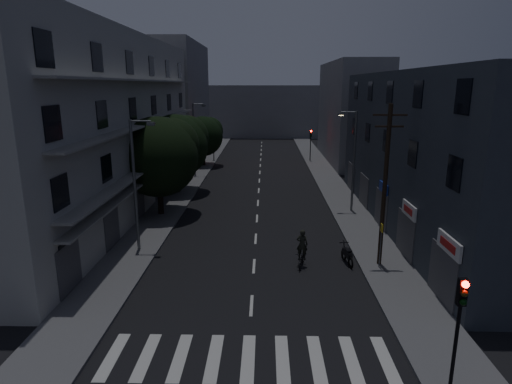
{
  "coord_description": "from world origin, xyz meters",
  "views": [
    {
      "loc": [
        0.6,
        -16.2,
        10.09
      ],
      "look_at": [
        0.0,
        12.0,
        3.0
      ],
      "focal_mm": 30.0,
      "sensor_mm": 36.0,
      "label": 1
    }
  ],
  "objects_px": {
    "bus_stop_sign": "(381,238)",
    "traffic_signal_near": "(460,313)",
    "cyclist": "(302,254)",
    "utility_pole": "(385,183)",
    "motorcycle": "(347,256)"
  },
  "relations": [
    {
      "from": "traffic_signal_near",
      "to": "cyclist",
      "type": "distance_m",
      "value": 11.44
    },
    {
      "from": "bus_stop_sign",
      "to": "utility_pole",
      "type": "bearing_deg",
      "value": 75.19
    },
    {
      "from": "traffic_signal_near",
      "to": "bus_stop_sign",
      "type": "distance_m",
      "value": 10.21
    },
    {
      "from": "traffic_signal_near",
      "to": "utility_pole",
      "type": "relative_size",
      "value": 0.46
    },
    {
      "from": "bus_stop_sign",
      "to": "traffic_signal_near",
      "type": "bearing_deg",
      "value": -91.43
    },
    {
      "from": "bus_stop_sign",
      "to": "cyclist",
      "type": "distance_m",
      "value": 4.48
    },
    {
      "from": "bus_stop_sign",
      "to": "cyclist",
      "type": "xyz_separation_m",
      "value": [
        -4.32,
        0.3,
        -1.14
      ]
    },
    {
      "from": "bus_stop_sign",
      "to": "motorcycle",
      "type": "distance_m",
      "value": 2.3
    },
    {
      "from": "bus_stop_sign",
      "to": "cyclist",
      "type": "relative_size",
      "value": 1.14
    },
    {
      "from": "motorcycle",
      "to": "cyclist",
      "type": "height_order",
      "value": "cyclist"
    },
    {
      "from": "utility_pole",
      "to": "motorcycle",
      "type": "height_order",
      "value": "utility_pole"
    },
    {
      "from": "bus_stop_sign",
      "to": "cyclist",
      "type": "height_order",
      "value": "bus_stop_sign"
    },
    {
      "from": "traffic_signal_near",
      "to": "utility_pole",
      "type": "bearing_deg",
      "value": 87.97
    },
    {
      "from": "traffic_signal_near",
      "to": "motorcycle",
      "type": "height_order",
      "value": "traffic_signal_near"
    },
    {
      "from": "utility_pole",
      "to": "cyclist",
      "type": "height_order",
      "value": "utility_pole"
    }
  ]
}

